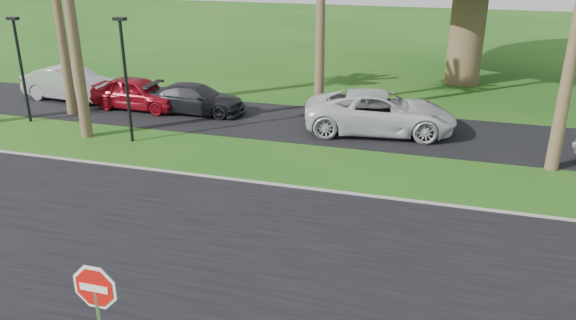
# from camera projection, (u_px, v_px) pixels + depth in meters

# --- Properties ---
(ground) EXTENTS (120.00, 120.00, 0.00)m
(ground) POSITION_uv_depth(u_px,v_px,m) (168.00, 290.00, 12.29)
(ground) COLOR #164912
(ground) RESTS_ON ground
(road) EXTENTS (120.00, 8.00, 0.02)m
(road) POSITION_uv_depth(u_px,v_px,m) (206.00, 245.00, 14.08)
(road) COLOR black
(road) RESTS_ON ground
(parking_strip) EXTENTS (120.00, 5.00, 0.02)m
(parking_strip) POSITION_uv_depth(u_px,v_px,m) (310.00, 124.00, 23.46)
(parking_strip) COLOR black
(parking_strip) RESTS_ON ground
(curb) EXTENTS (120.00, 0.12, 0.06)m
(curb) POSITION_uv_depth(u_px,v_px,m) (259.00, 183.00, 17.69)
(curb) COLOR gray
(curb) RESTS_ON ground
(stop_sign_near) EXTENTS (1.05, 0.07, 2.62)m
(stop_sign_near) POSITION_uv_depth(u_px,v_px,m) (98.00, 305.00, 8.84)
(stop_sign_near) COLOR gray
(stop_sign_near) RESTS_ON ground
(streetlight_left) EXTENTS (0.45, 0.25, 4.34)m
(streetlight_left) POSITION_uv_depth(u_px,v_px,m) (21.00, 63.00, 22.93)
(streetlight_left) COLOR black
(streetlight_left) RESTS_ON ground
(streetlight_right) EXTENTS (0.45, 0.25, 4.64)m
(streetlight_right) POSITION_uv_depth(u_px,v_px,m) (125.00, 73.00, 20.52)
(streetlight_right) COLOR black
(streetlight_right) RESTS_ON ground
(car_silver) EXTENTS (4.88, 2.06, 1.57)m
(car_silver) POSITION_uv_depth(u_px,v_px,m) (71.00, 84.00, 26.77)
(car_silver) COLOR silver
(car_silver) RESTS_ON ground
(car_red) EXTENTS (4.39, 1.94, 1.47)m
(car_red) POSITION_uv_depth(u_px,v_px,m) (138.00, 93.00, 25.36)
(car_red) COLOR maroon
(car_red) RESTS_ON ground
(car_dark) EXTENTS (4.43, 1.89, 1.27)m
(car_dark) POSITION_uv_depth(u_px,v_px,m) (196.00, 99.00, 24.76)
(car_dark) COLOR black
(car_dark) RESTS_ON ground
(car_minivan) EXTENTS (6.20, 3.49, 1.64)m
(car_minivan) POSITION_uv_depth(u_px,v_px,m) (380.00, 113.00, 22.15)
(car_minivan) COLOR silver
(car_minivan) RESTS_ON ground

